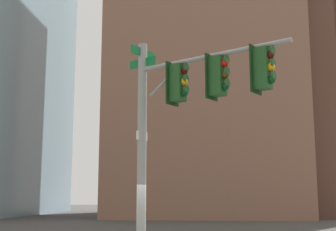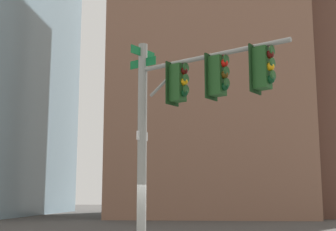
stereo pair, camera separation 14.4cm
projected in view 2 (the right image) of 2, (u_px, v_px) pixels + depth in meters
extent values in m
cylinder|color=gray|center=(142.00, 157.00, 12.96)|extent=(0.26, 0.26, 6.49)
cylinder|color=gray|center=(209.00, 56.00, 12.06)|extent=(2.42, 3.83, 0.12)
cylinder|color=gray|center=(165.00, 81.00, 12.82)|extent=(0.62, 0.93, 0.75)
cube|color=#0F6B33|center=(143.00, 53.00, 13.46)|extent=(0.89, 0.56, 0.24)
cube|color=#0F6B33|center=(143.00, 63.00, 13.41)|extent=(0.52, 0.81, 0.24)
cube|color=white|center=(142.00, 136.00, 13.06)|extent=(0.40, 0.26, 0.24)
cube|color=#1E4C1E|center=(178.00, 83.00, 12.55)|extent=(0.47, 0.47, 1.00)
cube|color=black|center=(172.00, 84.00, 12.66)|extent=(0.48, 0.32, 1.16)
sphere|color=#470A07|center=(184.00, 71.00, 12.48)|extent=(0.20, 0.20, 0.20)
cylinder|color=#1E4C1E|center=(186.00, 67.00, 12.45)|extent=(0.22, 0.15, 0.23)
sphere|color=#F29E0C|center=(184.00, 82.00, 12.43)|extent=(0.20, 0.20, 0.20)
cylinder|color=#1E4C1E|center=(186.00, 78.00, 12.40)|extent=(0.22, 0.15, 0.23)
sphere|color=#0A3819|center=(184.00, 93.00, 12.38)|extent=(0.20, 0.20, 0.20)
cylinder|color=#1E4C1E|center=(186.00, 89.00, 12.35)|extent=(0.22, 0.15, 0.23)
cube|color=#1E4C1E|center=(217.00, 76.00, 11.82)|extent=(0.47, 0.47, 1.00)
cube|color=black|center=(211.00, 77.00, 11.93)|extent=(0.48, 0.32, 1.16)
sphere|color=red|center=(224.00, 63.00, 11.75)|extent=(0.20, 0.20, 0.20)
cylinder|color=#1E4C1E|center=(226.00, 59.00, 11.72)|extent=(0.22, 0.15, 0.23)
sphere|color=#4C330A|center=(224.00, 75.00, 11.70)|extent=(0.20, 0.20, 0.20)
cylinder|color=#1E4C1E|center=(227.00, 71.00, 11.67)|extent=(0.22, 0.15, 0.23)
sphere|color=#0A3819|center=(225.00, 87.00, 11.65)|extent=(0.20, 0.20, 0.20)
cylinder|color=#1E4C1E|center=(227.00, 83.00, 11.62)|extent=(0.22, 0.15, 0.23)
cube|color=#1E4C1E|center=(262.00, 68.00, 11.09)|extent=(0.47, 0.47, 1.00)
cube|color=black|center=(255.00, 70.00, 11.20)|extent=(0.48, 0.32, 1.16)
sphere|color=#470A07|center=(270.00, 54.00, 11.02)|extent=(0.20, 0.20, 0.20)
cylinder|color=#1E4C1E|center=(272.00, 50.00, 10.99)|extent=(0.22, 0.15, 0.23)
sphere|color=#F29E0C|center=(270.00, 67.00, 10.97)|extent=(0.20, 0.20, 0.20)
cylinder|color=#1E4C1E|center=(273.00, 63.00, 10.94)|extent=(0.22, 0.15, 0.23)
sphere|color=#0A3819|center=(271.00, 79.00, 10.92)|extent=(0.20, 0.20, 0.20)
cylinder|color=#1E4C1E|center=(273.00, 75.00, 10.89)|extent=(0.22, 0.15, 0.23)
cube|color=#845B47|center=(208.00, 42.00, 58.06)|extent=(26.63, 19.56, 41.75)
cube|color=brown|center=(235.00, 57.00, 58.34)|extent=(21.73, 19.55, 38.33)
cube|color=#4C3328|center=(302.00, 66.00, 63.96)|extent=(22.50, 15.20, 39.14)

